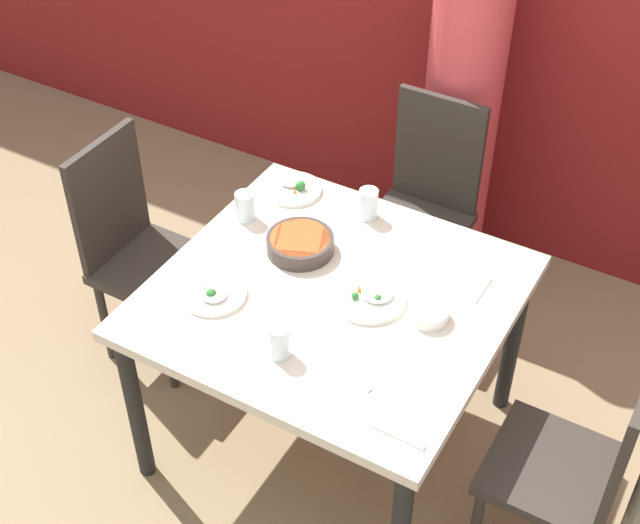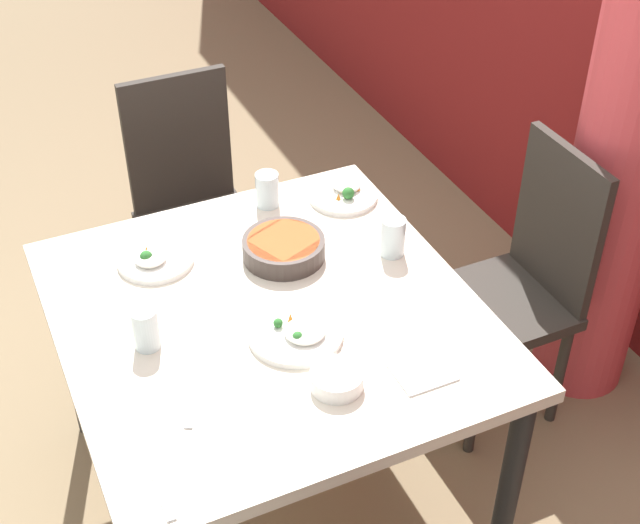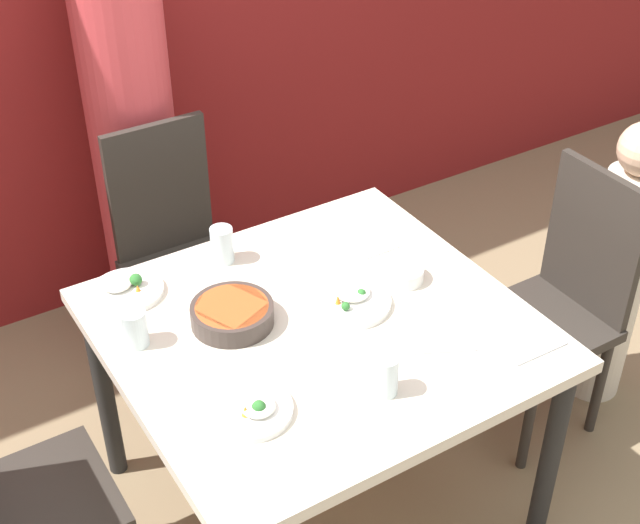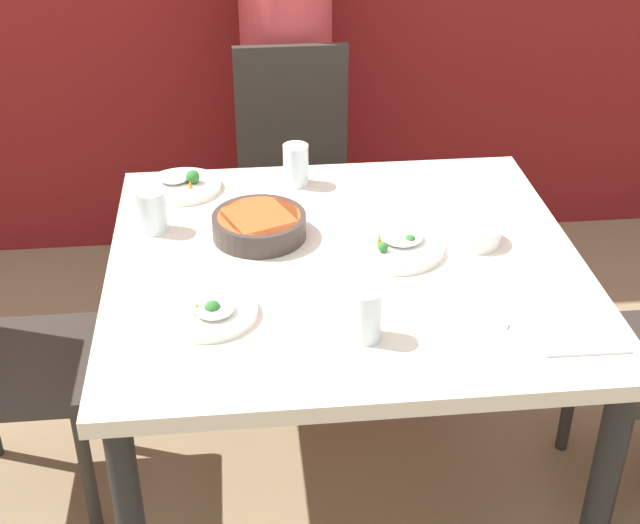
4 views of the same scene
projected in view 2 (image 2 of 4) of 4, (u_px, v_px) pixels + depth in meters
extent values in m
plane|color=#847051|center=(276.00, 491.00, 2.83)|extent=(10.00, 10.00, 0.00)
cube|color=beige|center=(268.00, 316.00, 2.39)|extent=(1.14, 1.09, 0.04)
cylinder|color=black|center=(71.00, 351.00, 2.83)|extent=(0.06, 0.06, 0.72)
cylinder|color=black|center=(344.00, 273.00, 3.14)|extent=(0.06, 0.06, 0.72)
cylinder|color=black|center=(509.00, 486.00, 2.41)|extent=(0.06, 0.06, 0.72)
cube|color=#2D2823|center=(498.00, 305.00, 2.87)|extent=(0.40, 0.40, 0.04)
cube|color=#2D2823|center=(559.00, 221.00, 2.77)|extent=(0.38, 0.03, 0.51)
cylinder|color=#2D2823|center=(423.00, 341.00, 3.08)|extent=(0.04, 0.04, 0.42)
cylinder|color=#2D2823|center=(475.00, 405.00, 2.84)|extent=(0.04, 0.04, 0.42)
cylinder|color=#2D2823|center=(503.00, 315.00, 3.19)|extent=(0.04, 0.04, 0.42)
cylinder|color=#2D2823|center=(559.00, 374.00, 2.95)|extent=(0.04, 0.04, 0.42)
cube|color=#2D2823|center=(201.00, 232.00, 3.19)|extent=(0.40, 0.40, 0.04)
cube|color=#2D2823|center=(178.00, 142.00, 3.16)|extent=(0.03, 0.38, 0.51)
cylinder|color=#2D2823|center=(177.00, 321.00, 3.16)|extent=(0.04, 0.04, 0.42)
cylinder|color=#2D2823|center=(263.00, 296.00, 3.27)|extent=(0.04, 0.04, 0.42)
cylinder|color=#2D2823|center=(151.00, 269.00, 3.40)|extent=(0.04, 0.04, 0.42)
cylinder|color=#2D2823|center=(232.00, 248.00, 3.51)|extent=(0.04, 0.04, 0.42)
cylinder|color=#C63D42|center=(616.00, 198.00, 2.82)|extent=(0.32, 0.32, 1.49)
cylinder|color=#3D332D|center=(284.00, 248.00, 2.54)|extent=(0.24, 0.24, 0.06)
cylinder|color=#BC5123|center=(283.00, 240.00, 2.53)|extent=(0.21, 0.21, 0.01)
cylinder|color=white|center=(296.00, 334.00, 2.29)|extent=(0.25, 0.25, 0.02)
ellipsoid|color=white|center=(305.00, 331.00, 2.27)|extent=(0.11, 0.11, 0.02)
sphere|color=#2D702D|center=(298.00, 337.00, 2.24)|extent=(0.03, 0.03, 0.03)
sphere|color=#2D702D|center=(278.00, 323.00, 2.29)|extent=(0.03, 0.03, 0.03)
cone|color=orange|center=(290.00, 318.00, 2.30)|extent=(0.02, 0.02, 0.03)
cone|color=orange|center=(316.00, 330.00, 2.27)|extent=(0.02, 0.02, 0.02)
cylinder|color=white|center=(343.00, 196.00, 2.80)|extent=(0.22, 0.22, 0.02)
ellipsoid|color=white|center=(347.00, 185.00, 2.81)|extent=(0.09, 0.09, 0.03)
sphere|color=#2D702D|center=(348.00, 193.00, 2.76)|extent=(0.04, 0.04, 0.04)
cone|color=orange|center=(338.00, 196.00, 2.76)|extent=(0.02, 0.02, 0.02)
cone|color=orange|center=(357.00, 187.00, 2.80)|extent=(0.02, 0.02, 0.02)
cylinder|color=white|center=(156.00, 260.00, 2.54)|extent=(0.22, 0.22, 0.02)
ellipsoid|color=white|center=(150.00, 258.00, 2.51)|extent=(0.09, 0.09, 0.02)
cone|color=orange|center=(147.00, 250.00, 2.53)|extent=(0.02, 0.02, 0.03)
sphere|color=#2D702D|center=(146.00, 257.00, 2.50)|extent=(0.04, 0.04, 0.04)
cylinder|color=white|center=(337.00, 379.00, 2.14)|extent=(0.13, 0.13, 0.05)
cylinder|color=white|center=(337.00, 374.00, 2.13)|extent=(0.11, 0.11, 0.01)
cylinder|color=silver|center=(267.00, 190.00, 2.74)|extent=(0.07, 0.07, 0.11)
cylinder|color=silver|center=(146.00, 329.00, 2.23)|extent=(0.07, 0.07, 0.12)
cylinder|color=silver|center=(393.00, 237.00, 2.54)|extent=(0.07, 0.07, 0.12)
cube|color=white|center=(421.00, 370.00, 2.19)|extent=(0.14, 0.14, 0.01)
cube|color=silver|center=(161.00, 488.00, 1.91)|extent=(0.18, 0.02, 0.01)
cube|color=silver|center=(194.00, 400.00, 2.11)|extent=(0.17, 0.10, 0.01)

